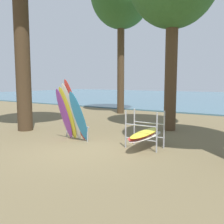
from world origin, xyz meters
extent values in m
plane|color=brown|center=(0.00, 0.00, 0.00)|extent=(80.00, 80.00, 0.00)
cylinder|color=#42301E|center=(-4.20, 1.24, 3.68)|extent=(0.65, 0.65, 7.35)
cylinder|color=#4C3823|center=(-3.76, 8.84, 3.34)|extent=(0.47, 0.47, 6.68)
cylinder|color=#4C3823|center=(1.25, 4.80, 2.74)|extent=(0.53, 0.53, 5.49)
ellipsoid|color=purple|center=(-1.46, 0.88, 0.97)|extent=(0.67, 0.75, 1.93)
ellipsoid|color=yellow|center=(-1.26, 0.85, 1.01)|extent=(0.66, 0.79, 2.01)
ellipsoid|color=white|center=(-1.05, 0.82, 1.07)|extent=(0.67, 0.87, 2.14)
ellipsoid|color=red|center=(-0.84, 0.79, 1.14)|extent=(0.74, 0.95, 2.28)
ellipsoid|color=#2D8ED1|center=(-0.63, 0.76, 0.93)|extent=(0.61, 0.86, 1.86)
cylinder|color=#9EA0A5|center=(-1.68, 1.24, 0.28)|extent=(0.04, 0.04, 0.55)
cylinder|color=#9EA0A5|center=(-0.42, 0.97, 0.28)|extent=(0.04, 0.04, 0.55)
cylinder|color=#9EA0A5|center=(-1.05, 1.10, 0.55)|extent=(1.42, 0.35, 0.04)
cylinder|color=#9EA0A5|center=(1.13, 1.04, 0.62)|extent=(0.05, 0.05, 1.25)
cylinder|color=#9EA0A5|center=(2.23, 1.04, 0.62)|extent=(0.05, 0.05, 1.25)
cylinder|color=#9EA0A5|center=(1.13, 1.64, 0.62)|extent=(0.05, 0.05, 1.25)
cylinder|color=#9EA0A5|center=(2.23, 1.64, 0.62)|extent=(0.05, 0.05, 1.25)
cylinder|color=#9EA0A5|center=(1.68, 1.04, 0.35)|extent=(1.10, 0.04, 0.04)
cylinder|color=#9EA0A5|center=(1.68, 1.04, 0.80)|extent=(1.10, 0.04, 0.04)
cylinder|color=#9EA0A5|center=(1.68, 1.64, 0.35)|extent=(1.10, 0.04, 0.04)
cylinder|color=#9EA0A5|center=(1.68, 1.64, 0.80)|extent=(1.10, 0.04, 0.04)
ellipsoid|color=white|center=(1.73, 1.34, 0.40)|extent=(0.54, 2.11, 0.06)
ellipsoid|color=red|center=(1.64, 1.34, 0.46)|extent=(0.61, 2.12, 0.06)
ellipsoid|color=yellow|center=(1.70, 1.34, 0.52)|extent=(0.63, 2.13, 0.06)
camera|label=1|loc=(5.30, -6.22, 2.20)|focal=41.25mm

